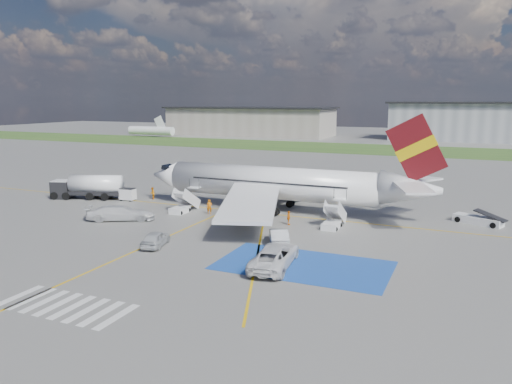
% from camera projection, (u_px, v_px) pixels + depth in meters
% --- Properties ---
extents(ground, '(400.00, 400.00, 0.00)m').
position_uv_depth(ground, '(218.00, 239.00, 48.24)').
color(ground, '#60605E').
rests_on(ground, ground).
extents(grass_strip, '(400.00, 30.00, 0.01)m').
position_uv_depth(grass_strip, '(383.00, 149.00, 133.84)').
color(grass_strip, '#2D4C1E').
rests_on(grass_strip, ground).
extents(taxiway_line_main, '(120.00, 0.20, 0.01)m').
position_uv_depth(taxiway_line_main, '(265.00, 214.00, 59.05)').
color(taxiway_line_main, gold).
rests_on(taxiway_line_main, ground).
extents(taxiway_line_cross, '(0.20, 60.00, 0.01)m').
position_uv_depth(taxiway_line_cross, '(108.00, 263.00, 41.20)').
color(taxiway_line_cross, gold).
rests_on(taxiway_line_cross, ground).
extents(taxiway_line_diag, '(20.71, 56.45, 0.01)m').
position_uv_depth(taxiway_line_diag, '(265.00, 214.00, 59.05)').
color(taxiway_line_diag, gold).
rests_on(taxiway_line_diag, ground).
extents(staging_box, '(14.00, 8.00, 0.01)m').
position_uv_depth(staging_box, '(303.00, 265.00, 40.71)').
color(staging_box, '#1A47A1').
rests_on(staging_box, ground).
extents(crosswalk, '(9.00, 4.00, 0.01)m').
position_uv_depth(crosswalk, '(65.00, 306.00, 32.73)').
color(crosswalk, silver).
rests_on(crosswalk, ground).
extents(terminal_west, '(60.00, 22.00, 10.00)m').
position_uv_depth(terminal_west, '(250.00, 122.00, 186.06)').
color(terminal_west, gray).
rests_on(terminal_west, ground).
extents(terminal_centre, '(48.00, 18.00, 12.00)m').
position_uv_depth(terminal_centre, '(468.00, 122.00, 160.92)').
color(terminal_centre, gray).
rests_on(terminal_centre, ground).
extents(airliner, '(36.81, 32.95, 11.92)m').
position_uv_depth(airliner, '(283.00, 184.00, 59.64)').
color(airliner, white).
rests_on(airliner, ground).
extents(airstairs_fwd, '(1.90, 5.20, 3.60)m').
position_uv_depth(airstairs_fwd, '(182.00, 207.00, 59.70)').
color(airstairs_fwd, white).
rests_on(airstairs_fwd, ground).
extents(airstairs_aft, '(1.90, 5.20, 3.60)m').
position_uv_depth(airstairs_aft, '(332.00, 222.00, 52.44)').
color(airstairs_aft, white).
rests_on(airstairs_aft, ground).
extents(fuel_tanker, '(9.83, 5.42, 3.26)m').
position_uv_depth(fuel_tanker, '(88.00, 189.00, 67.75)').
color(fuel_tanker, black).
rests_on(fuel_tanker, ground).
extents(gpu_cart, '(2.09, 1.42, 1.68)m').
position_uv_depth(gpu_cart, '(128.00, 195.00, 66.58)').
color(gpu_cart, white).
rests_on(gpu_cart, ground).
extents(belt_loader, '(5.57, 3.54, 1.62)m').
position_uv_depth(belt_loader, '(478.00, 220.00, 54.09)').
color(belt_loader, white).
rests_on(belt_loader, ground).
extents(car_silver_a, '(2.70, 4.50, 1.43)m').
position_uv_depth(car_silver_a, '(156.00, 239.00, 45.88)').
color(car_silver_a, '#ADB0B5').
rests_on(car_silver_a, ground).
extents(car_silver_b, '(3.46, 4.93, 1.54)m').
position_uv_depth(car_silver_b, '(279.00, 236.00, 46.44)').
color(car_silver_b, '#AEB0B5').
rests_on(car_silver_b, ground).
extents(van_white_a, '(3.56, 6.38, 2.28)m').
position_uv_depth(van_white_a, '(275.00, 252.00, 40.38)').
color(van_white_a, silver).
rests_on(van_white_a, ground).
extents(van_white_b, '(6.04, 4.63, 2.20)m').
position_uv_depth(van_white_b, '(121.00, 211.00, 55.69)').
color(van_white_b, silver).
rests_on(van_white_b, ground).
extents(crew_fwd, '(0.77, 0.67, 1.77)m').
position_uv_depth(crew_fwd, '(209.00, 207.00, 58.59)').
color(crew_fwd, orange).
rests_on(crew_fwd, ground).
extents(crew_nose, '(0.91, 1.00, 1.67)m').
position_uv_depth(crew_nose, '(152.00, 193.00, 67.31)').
color(crew_nose, orange).
rests_on(crew_nose, ground).
extents(crew_aft, '(0.62, 0.98, 1.54)m').
position_uv_depth(crew_aft, '(289.00, 218.00, 53.64)').
color(crew_aft, orange).
rests_on(crew_aft, ground).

